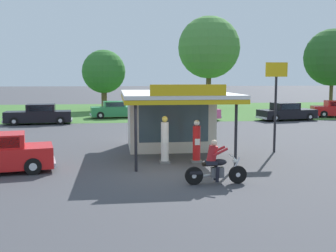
{
  "coord_description": "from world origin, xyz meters",
  "views": [
    {
      "loc": [
        -1.96,
        -16.12,
        3.77
      ],
      "look_at": [
        0.56,
        3.68,
        1.4
      ],
      "focal_mm": 44.63,
      "sensor_mm": 36.0,
      "label": 1
    }
  ],
  "objects_px": {
    "gas_pump_nearside": "(165,142)",
    "bystander_leaning_by_kiosk": "(212,116)",
    "parked_car_back_row_right": "(117,110)",
    "parked_car_back_row_centre": "(190,113)",
    "parked_car_second_row_spare": "(39,115)",
    "gas_pump_offside": "(197,143)",
    "roadside_pole_sign": "(276,91)",
    "parked_car_back_row_far_left": "(287,112)",
    "motorcycle_with_rider": "(215,166)"
  },
  "relations": [
    {
      "from": "parked_car_back_row_right",
      "to": "gas_pump_offside",
      "type": "bearing_deg",
      "value": -80.77
    },
    {
      "from": "parked_car_back_row_centre",
      "to": "parked_car_second_row_spare",
      "type": "bearing_deg",
      "value": -174.87
    },
    {
      "from": "parked_car_back_row_centre",
      "to": "parked_car_second_row_spare",
      "type": "height_order",
      "value": "parked_car_second_row_spare"
    },
    {
      "from": "gas_pump_offside",
      "to": "parked_car_back_row_centre",
      "type": "xyz_separation_m",
      "value": [
        2.82,
        17.42,
        -0.17
      ]
    },
    {
      "from": "gas_pump_offside",
      "to": "parked_car_back_row_centre",
      "type": "relative_size",
      "value": 0.35
    },
    {
      "from": "parked_car_second_row_spare",
      "to": "roadside_pole_sign",
      "type": "height_order",
      "value": "roadside_pole_sign"
    },
    {
      "from": "gas_pump_offside",
      "to": "parked_car_back_row_far_left",
      "type": "bearing_deg",
      "value": 55.97
    },
    {
      "from": "gas_pump_nearside",
      "to": "bystander_leaning_by_kiosk",
      "type": "relative_size",
      "value": 1.32
    },
    {
      "from": "motorcycle_with_rider",
      "to": "parked_car_back_row_far_left",
      "type": "bearing_deg",
      "value": 61.04
    },
    {
      "from": "gas_pump_nearside",
      "to": "bystander_leaning_by_kiosk",
      "type": "distance_m",
      "value": 13.75
    },
    {
      "from": "parked_car_back_row_far_left",
      "to": "bystander_leaning_by_kiosk",
      "type": "height_order",
      "value": "bystander_leaning_by_kiosk"
    },
    {
      "from": "parked_car_back_row_centre",
      "to": "roadside_pole_sign",
      "type": "distance_m",
      "value": 15.74
    },
    {
      "from": "gas_pump_offside",
      "to": "parked_car_back_row_centre",
      "type": "bearing_deg",
      "value": 80.79
    },
    {
      "from": "parked_car_back_row_far_left",
      "to": "bystander_leaning_by_kiosk",
      "type": "xyz_separation_m",
      "value": [
        -7.51,
        -3.83,
        0.13
      ]
    },
    {
      "from": "gas_pump_nearside",
      "to": "bystander_leaning_by_kiosk",
      "type": "xyz_separation_m",
      "value": [
        5.11,
        12.76,
        -0.13
      ]
    },
    {
      "from": "parked_car_back_row_far_left",
      "to": "roadside_pole_sign",
      "type": "relative_size",
      "value": 1.2
    },
    {
      "from": "parked_car_back_row_far_left",
      "to": "parked_car_second_row_spare",
      "type": "distance_m",
      "value": 20.81
    },
    {
      "from": "parked_car_second_row_spare",
      "to": "parked_car_back_row_right",
      "type": "bearing_deg",
      "value": 35.11
    },
    {
      "from": "gas_pump_offside",
      "to": "parked_car_back_row_right",
      "type": "xyz_separation_m",
      "value": [
        -3.36,
        20.68,
        -0.16
      ]
    },
    {
      "from": "parked_car_back_row_centre",
      "to": "gas_pump_offside",
      "type": "bearing_deg",
      "value": -99.21
    },
    {
      "from": "parked_car_back_row_centre",
      "to": "parked_car_back_row_far_left",
      "type": "height_order",
      "value": "parked_car_back_row_far_left"
    },
    {
      "from": "motorcycle_with_rider",
      "to": "bystander_leaning_by_kiosk",
      "type": "height_order",
      "value": "motorcycle_with_rider"
    },
    {
      "from": "motorcycle_with_rider",
      "to": "bystander_leaning_by_kiosk",
      "type": "relative_size",
      "value": 1.41
    },
    {
      "from": "parked_car_back_row_right",
      "to": "roadside_pole_sign",
      "type": "bearing_deg",
      "value": -67.65
    },
    {
      "from": "parked_car_back_row_far_left",
      "to": "roadside_pole_sign",
      "type": "bearing_deg",
      "value": -115.08
    },
    {
      "from": "parked_car_back_row_right",
      "to": "parked_car_second_row_spare",
      "type": "relative_size",
      "value": 0.96
    },
    {
      "from": "motorcycle_with_rider",
      "to": "parked_car_back_row_centre",
      "type": "distance_m",
      "value": 21.44
    },
    {
      "from": "parked_car_back_row_far_left",
      "to": "parked_car_second_row_spare",
      "type": "bearing_deg",
      "value": -179.18
    },
    {
      "from": "parked_car_back_row_centre",
      "to": "motorcycle_with_rider",
      "type": "bearing_deg",
      "value": -97.82
    },
    {
      "from": "gas_pump_offside",
      "to": "parked_car_second_row_spare",
      "type": "relative_size",
      "value": 0.35
    },
    {
      "from": "gas_pump_offside",
      "to": "motorcycle_with_rider",
      "type": "distance_m",
      "value": 3.83
    },
    {
      "from": "motorcycle_with_rider",
      "to": "parked_car_back_row_right",
      "type": "relative_size",
      "value": 0.42
    },
    {
      "from": "parked_car_back_row_centre",
      "to": "bystander_leaning_by_kiosk",
      "type": "height_order",
      "value": "bystander_leaning_by_kiosk"
    },
    {
      "from": "gas_pump_offside",
      "to": "bystander_leaning_by_kiosk",
      "type": "relative_size",
      "value": 1.2
    },
    {
      "from": "parked_car_second_row_spare",
      "to": "gas_pump_offside",
      "type": "bearing_deg",
      "value": -59.5
    },
    {
      "from": "parked_car_second_row_spare",
      "to": "bystander_leaning_by_kiosk",
      "type": "height_order",
      "value": "parked_car_second_row_spare"
    },
    {
      "from": "gas_pump_nearside",
      "to": "gas_pump_offside",
      "type": "bearing_deg",
      "value": -0.0
    },
    {
      "from": "roadside_pole_sign",
      "to": "parked_car_back_row_centre",
      "type": "bearing_deg",
      "value": 95.62
    },
    {
      "from": "gas_pump_nearside",
      "to": "parked_car_back_row_far_left",
      "type": "height_order",
      "value": "gas_pump_nearside"
    },
    {
      "from": "parked_car_back_row_right",
      "to": "parked_car_back_row_centre",
      "type": "bearing_deg",
      "value": -27.84
    },
    {
      "from": "gas_pump_nearside",
      "to": "parked_car_second_row_spare",
      "type": "xyz_separation_m",
      "value": [
        -8.19,
        16.3,
        -0.22
      ]
    },
    {
      "from": "parked_car_back_row_right",
      "to": "parked_car_second_row_spare",
      "type": "height_order",
      "value": "parked_car_second_row_spare"
    },
    {
      "from": "gas_pump_nearside",
      "to": "parked_car_second_row_spare",
      "type": "relative_size",
      "value": 0.38
    },
    {
      "from": "parked_car_back_row_centre",
      "to": "parked_car_back_row_right",
      "type": "relative_size",
      "value": 1.04
    },
    {
      "from": "gas_pump_nearside",
      "to": "parked_car_back_row_right",
      "type": "xyz_separation_m",
      "value": [
        -1.95,
        20.68,
        -0.26
      ]
    },
    {
      "from": "parked_car_back_row_right",
      "to": "bystander_leaning_by_kiosk",
      "type": "relative_size",
      "value": 3.32
    },
    {
      "from": "motorcycle_with_rider",
      "to": "parked_car_second_row_spare",
      "type": "height_order",
      "value": "parked_car_second_row_spare"
    },
    {
      "from": "motorcycle_with_rider",
      "to": "parked_car_back_row_right",
      "type": "bearing_deg",
      "value": 97.6
    },
    {
      "from": "parked_car_second_row_spare",
      "to": "roadside_pole_sign",
      "type": "distance_m",
      "value": 20.16
    },
    {
      "from": "parked_car_back_row_centre",
      "to": "roadside_pole_sign",
      "type": "bearing_deg",
      "value": -84.38
    }
  ]
}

